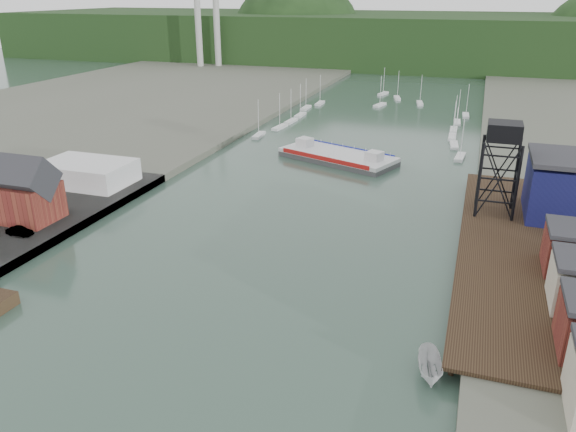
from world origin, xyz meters
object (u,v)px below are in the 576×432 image
Objects in this scene: chain_ferry at (338,156)px; motorboat at (430,367)px; harbor_building at (21,194)px; lift_tower at (504,137)px.

chain_ferry is 4.58× the size of motorboat.
chain_ferry is at bearing 100.56° from motorboat.
harbor_building is 82.49m from lift_tower.
lift_tower is at bearing 19.98° from harbor_building.
lift_tower is 2.42× the size of motorboat.
chain_ferry is at bearing 140.20° from lift_tower.
harbor_building is 73.58m from motorboat.
harbor_building is at bearing -160.02° from lift_tower.
chain_ferry is 82.24m from motorboat.
chain_ferry reaches higher than motorboat.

